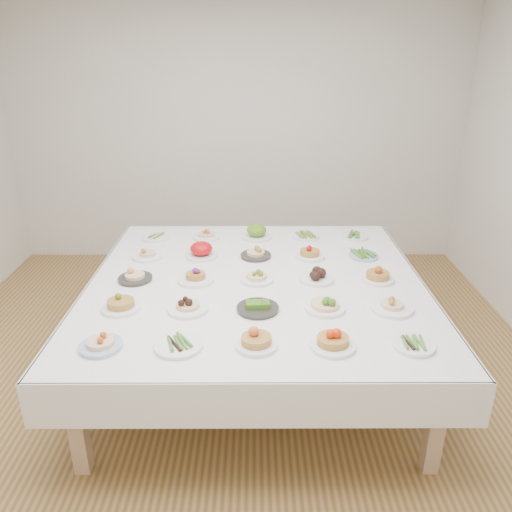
{
  "coord_description": "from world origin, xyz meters",
  "views": [
    {
      "loc": [
        0.2,
        -3.06,
        2.3
      ],
      "look_at": [
        0.21,
        0.34,
        0.88
      ],
      "focal_mm": 35.0,
      "sensor_mm": 36.0,
      "label": 1
    }
  ],
  "objects_px": {
    "dish_0": "(100,339)",
    "dish_12": "(257,275)",
    "display_table": "(256,288)",
    "dish_24": "(354,235)"
  },
  "relations": [
    {
      "from": "dish_0",
      "to": "dish_12",
      "type": "bearing_deg",
      "value": 44.89
    },
    {
      "from": "display_table",
      "to": "dish_0",
      "type": "distance_m",
      "value": 1.24
    },
    {
      "from": "display_table",
      "to": "dish_24",
      "type": "xyz_separation_m",
      "value": [
        0.87,
        0.88,
        0.09
      ]
    },
    {
      "from": "dish_0",
      "to": "dish_12",
      "type": "height_order",
      "value": "dish_0"
    },
    {
      "from": "dish_0",
      "to": "dish_12",
      "type": "xyz_separation_m",
      "value": [
        0.88,
        0.87,
        -0.01
      ]
    },
    {
      "from": "display_table",
      "to": "dish_24",
      "type": "bearing_deg",
      "value": 45.16
    },
    {
      "from": "dish_24",
      "to": "dish_0",
      "type": "bearing_deg",
      "value": -134.85
    },
    {
      "from": "dish_12",
      "to": "dish_24",
      "type": "xyz_separation_m",
      "value": [
        0.87,
        0.88,
        -0.02
      ]
    },
    {
      "from": "dish_0",
      "to": "dish_24",
      "type": "relative_size",
      "value": 0.96
    },
    {
      "from": "dish_0",
      "to": "dish_24",
      "type": "bearing_deg",
      "value": 45.15
    }
  ]
}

